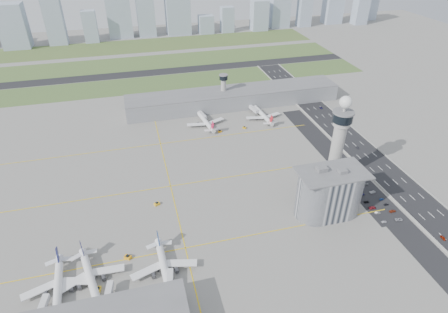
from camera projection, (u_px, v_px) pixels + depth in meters
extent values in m
plane|color=gray|center=(238.00, 203.00, 245.31)|extent=(1000.00, 1000.00, 0.00)
cube|color=#405C2C|center=(164.00, 83.00, 424.12)|extent=(480.00, 50.00, 0.08)
cube|color=#546F34|center=(157.00, 62.00, 485.17)|extent=(480.00, 60.00, 0.08)
cube|color=#536B32|center=(151.00, 45.00, 550.29)|extent=(480.00, 70.00, 0.08)
cube|color=black|center=(160.00, 72.00, 454.23)|extent=(480.00, 22.00, 0.10)
cube|color=black|center=(390.00, 177.00, 270.12)|extent=(28.00, 500.00, 0.10)
cube|color=#9E9E99|center=(373.00, 179.00, 266.80)|extent=(0.60, 500.00, 1.20)
cube|color=#9E9E99|center=(407.00, 174.00, 272.84)|extent=(0.60, 500.00, 1.20)
cube|color=black|center=(367.00, 191.00, 256.58)|extent=(18.00, 260.00, 0.08)
cube|color=black|center=(375.00, 202.00, 246.38)|extent=(20.00, 44.00, 0.10)
cube|color=yellow|center=(185.00, 248.00, 212.25)|extent=(260.00, 0.60, 0.01)
cube|color=yellow|center=(171.00, 186.00, 261.09)|extent=(260.00, 0.60, 0.01)
cube|color=yellow|center=(160.00, 144.00, 309.93)|extent=(260.00, 0.60, 0.01)
cube|color=yellow|center=(171.00, 186.00, 261.09)|extent=(0.60, 260.00, 0.01)
cylinder|color=#ADAAA5|center=(336.00, 151.00, 254.43)|extent=(8.40, 8.40, 48.00)
cylinder|color=#ADAAA5|center=(342.00, 123.00, 242.57)|extent=(11.00, 11.00, 4.00)
cylinder|color=black|center=(343.00, 117.00, 240.41)|extent=(13.00, 13.00, 6.00)
cylinder|color=slate|center=(344.00, 112.00, 238.52)|extent=(14.00, 14.00, 1.00)
cylinder|color=#ADAAA5|center=(344.00, 109.00, 237.17)|extent=(1.60, 1.60, 5.00)
sphere|color=white|center=(346.00, 102.00, 234.75)|extent=(8.00, 8.00, 8.00)
cylinder|color=#ADAAA5|center=(223.00, 92.00, 366.34)|extent=(5.00, 5.00, 28.00)
cylinder|color=black|center=(223.00, 77.00, 358.25)|extent=(8.00, 8.00, 4.00)
cylinder|color=slate|center=(223.00, 75.00, 356.90)|extent=(8.60, 8.60, 0.80)
cube|color=#B2B2B7|center=(329.00, 193.00, 230.54)|extent=(18.00, 24.00, 30.00)
cylinder|color=#B2B2B7|center=(316.00, 195.00, 228.60)|extent=(24.00, 24.00, 30.00)
cylinder|color=#B2B2B7|center=(342.00, 191.00, 232.49)|extent=(24.00, 24.00, 30.00)
cube|color=slate|center=(333.00, 173.00, 222.24)|extent=(42.00, 24.00, 0.80)
cube|color=slate|center=(322.00, 169.00, 222.52)|extent=(6.00, 5.00, 3.00)
cube|color=slate|center=(343.00, 171.00, 220.99)|extent=(5.00, 4.00, 2.40)
cube|color=gray|center=(234.00, 98.00, 370.38)|extent=(210.00, 32.00, 15.00)
cube|color=slate|center=(234.00, 90.00, 366.12)|extent=(210.00, 32.00, 0.80)
imported|color=white|center=(384.00, 222.00, 229.77)|extent=(3.46, 1.57, 1.15)
imported|color=#A6A6A6|center=(378.00, 213.00, 236.83)|extent=(3.75, 1.45, 1.22)
imported|color=maroon|center=(372.00, 208.00, 240.78)|extent=(4.79, 2.38, 1.31)
imported|color=black|center=(366.00, 202.00, 245.88)|extent=(3.82, 1.68, 1.09)
imported|color=navy|center=(362.00, 194.00, 252.39)|extent=(3.79, 1.64, 1.27)
imported|color=white|center=(354.00, 185.00, 260.88)|extent=(4.08, 1.78, 1.31)
imported|color=#A5A6AF|center=(399.00, 219.00, 231.46)|extent=(5.01, 2.86, 1.32)
imported|color=maroon|center=(393.00, 211.00, 237.99)|extent=(4.51, 1.86, 1.31)
imported|color=black|center=(386.00, 204.00, 243.67)|extent=(3.37, 1.42, 1.14)
imported|color=navy|center=(382.00, 199.00, 248.18)|extent=(3.38, 1.35, 1.09)
imported|color=silver|center=(372.00, 192.00, 254.64)|extent=(4.67, 2.54, 1.24)
imported|color=gray|center=(366.00, 184.00, 262.12)|extent=(4.61, 2.25, 1.29)
imported|color=maroon|center=(443.00, 238.00, 218.05)|extent=(1.70, 3.88, 1.30)
imported|color=black|center=(357.00, 148.00, 303.61)|extent=(1.37, 3.61, 1.17)
imported|color=#1F1A4D|center=(321.00, 108.00, 367.27)|extent=(2.16, 4.28, 1.16)
imported|color=gray|center=(283.00, 86.00, 415.32)|extent=(1.72, 3.75, 1.24)
cube|color=#9EADC1|center=(13.00, 26.00, 522.85)|extent=(35.81, 28.65, 60.36)
cube|color=#9EADC1|center=(54.00, 21.00, 536.47)|extent=(25.49, 20.39, 66.89)
cube|color=#9EADC1|center=(90.00, 27.00, 551.12)|extent=(20.04, 16.03, 45.20)
cube|color=#9EADC1|center=(119.00, 16.00, 571.60)|extent=(35.76, 28.61, 61.22)
cube|color=#9EADC1|center=(145.00, 8.00, 569.93)|extent=(26.33, 21.06, 83.39)
cube|color=#9EADC1|center=(178.00, 14.00, 587.01)|extent=(36.96, 29.57, 62.11)
cube|color=#9EADC1|center=(206.00, 24.00, 598.53)|extent=(23.01, 18.41, 27.75)
cube|color=#9EADC1|center=(227.00, 20.00, 602.79)|extent=(20.22, 16.18, 38.97)
cube|color=#9EADC1|center=(259.00, 15.00, 610.62)|extent=(26.14, 20.92, 46.89)
cube|color=#9EADC1|center=(280.00, 2.00, 619.57)|extent=(32.26, 25.81, 81.20)
cube|color=#9EADC1|center=(305.00, 5.00, 626.71)|extent=(21.59, 17.28, 68.75)
cube|color=#9EADC1|center=(333.00, 4.00, 648.15)|extent=(30.25, 24.20, 63.40)
cube|color=#9EADC1|center=(362.00, 2.00, 639.23)|extent=(23.04, 18.43, 71.56)
cube|color=#9EADC1|center=(370.00, 8.00, 677.59)|extent=(22.64, 18.11, 41.06)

